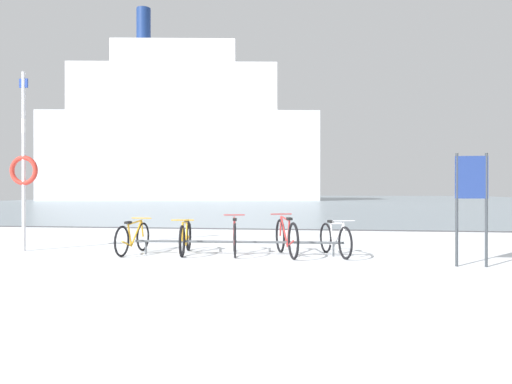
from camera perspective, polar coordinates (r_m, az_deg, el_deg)
name	(u,v)px	position (r m, az deg, el deg)	size (l,w,h in m)	color
ground	(307,202)	(60.41, 6.07, -1.14)	(80.00, 132.00, 0.08)	silver
bike_rack	(238,242)	(9.97, -2.16, -6.01)	(4.34, 0.27, 0.31)	#4C5156
bicycle_0	(133,238)	(10.56, -14.42, -5.29)	(0.46, 1.65, 0.74)	black
bicycle_1	(185,238)	(10.31, -8.39, -5.40)	(0.46, 1.67, 0.76)	black
bicycle_2	(235,237)	(10.09, -2.57, -5.34)	(0.49, 1.63, 0.82)	black
bicycle_3	(286,237)	(9.90, 3.63, -5.39)	(0.68, 1.73, 0.85)	black
bicycle_4	(335,239)	(10.01, 9.38, -5.55)	(0.70, 1.60, 0.76)	black
info_sign	(471,190)	(9.25, 24.25, 0.26)	(0.55, 0.05, 2.00)	#33383D
rescue_post	(24,165)	(11.83, -25.90, 2.95)	(0.67, 0.10, 3.98)	silver
ferry_ship	(181,136)	(68.33, -8.90, 6.60)	(38.07, 16.46, 26.80)	silver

